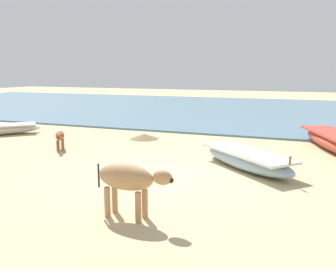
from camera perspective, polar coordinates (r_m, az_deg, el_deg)
ground at (r=9.53m, az=-0.86°, el=-6.19°), size 80.00×80.00×0.00m
sea_water at (r=24.86m, az=13.17°, el=3.69°), size 60.00×20.00×0.08m
fishing_boat_3 at (r=10.21m, az=12.14°, el=-3.78°), size 3.20×3.05×0.68m
cow_adult_tan at (r=6.65m, az=-6.22°, el=-6.94°), size 1.56×0.52×1.01m
calf_near_rust at (r=12.80m, az=-16.49°, el=-0.31°), size 0.69×0.90×0.64m
debris_pile_0 at (r=14.35m, az=-3.71°, el=-0.29°), size 1.59×1.59×0.20m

